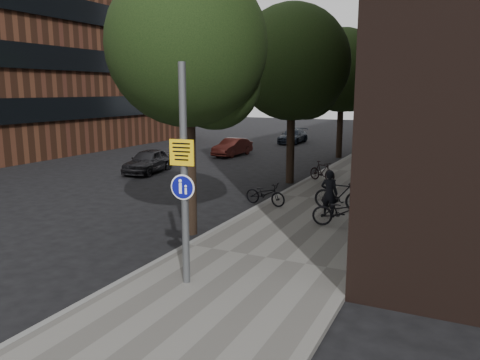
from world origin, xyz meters
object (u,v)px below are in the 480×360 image
Objects in this scene: pedestrian at (329,193)px; parked_car_near at (148,161)px; parked_bike_facade_near at (342,212)px; signpost at (184,176)px.

pedestrian reaches higher than parked_car_near.
parked_bike_facade_near is at bearing 126.59° from pedestrian.
parked_car_near is at bearing -21.92° from pedestrian.
signpost reaches higher than pedestrian.
parked_bike_facade_near is at bearing 64.00° from signpost.
signpost is at bearing -58.30° from parked_car_near.
pedestrian is (1.32, 6.46, -1.54)m from signpost.
signpost is at bearing 80.55° from pedestrian.
parked_bike_facade_near is 0.50× the size of parked_car_near.
signpost is 6.11m from parked_bike_facade_near.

